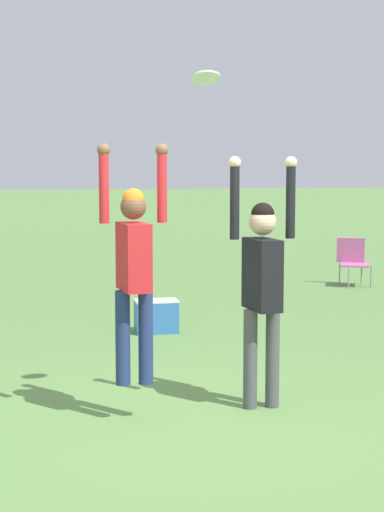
% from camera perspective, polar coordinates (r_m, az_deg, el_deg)
% --- Properties ---
extents(ground_plane, '(120.00, 120.00, 0.00)m').
position_cam_1_polar(ground_plane, '(6.99, 0.19, -11.22)').
color(ground_plane, '#608C47').
extents(person_jumping, '(0.57, 0.44, 1.95)m').
position_cam_1_polar(person_jumping, '(6.88, -3.91, -0.26)').
color(person_jumping, navy).
rests_on(person_jumping, ground_plane).
extents(person_defending, '(0.59, 0.46, 2.15)m').
position_cam_1_polar(person_defending, '(7.26, 4.70, -1.32)').
color(person_defending, '#4C4C51').
rests_on(person_defending, ground_plane).
extents(frisbee, '(0.25, 0.24, 0.10)m').
position_cam_1_polar(frisbee, '(6.99, 0.87, 11.80)').
color(frisbee, white).
extents(camping_chair_3, '(0.63, 0.68, 0.82)m').
position_cam_1_polar(camping_chair_3, '(14.84, 10.70, -0.18)').
color(camping_chair_3, gray).
rests_on(camping_chair_3, ground_plane).
extents(cooler_box, '(0.53, 0.32, 0.41)m').
position_cam_1_polar(cooler_box, '(10.61, -2.40, -4.02)').
color(cooler_box, '#336BB7').
rests_on(cooler_box, ground_plane).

